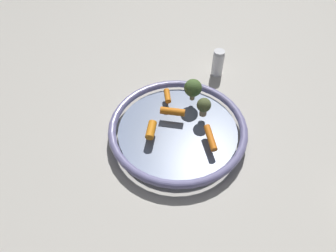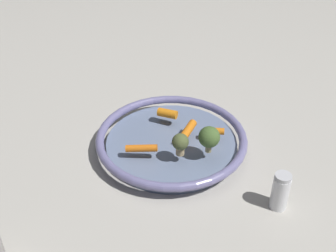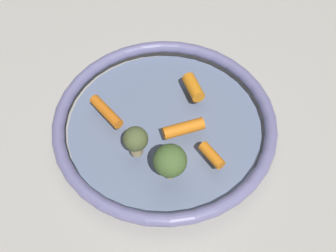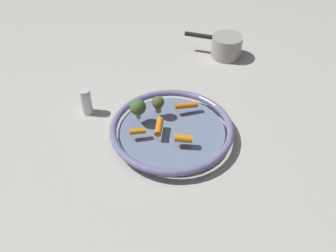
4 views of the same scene
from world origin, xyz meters
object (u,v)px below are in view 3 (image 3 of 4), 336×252
(baby_carrot_center, at_px, (193,87))
(broccoli_floret_small, at_px, (136,140))
(baby_carrot_near_rim, at_px, (212,155))
(baby_carrot_back, at_px, (106,111))
(baby_carrot_right, at_px, (183,128))
(broccoli_floret_mid, at_px, (170,161))
(serving_bowl, at_px, (165,126))

(baby_carrot_center, relative_size, broccoli_floret_small, 0.91)
(baby_carrot_center, bearing_deg, baby_carrot_near_rim, -104.96)
(baby_carrot_back, height_order, baby_carrot_right, same)
(baby_carrot_right, relative_size, broccoli_floret_small, 1.21)
(baby_carrot_center, height_order, baby_carrot_right, baby_carrot_center)
(baby_carrot_back, bearing_deg, baby_carrot_near_rim, -51.90)
(baby_carrot_back, distance_m, baby_carrot_right, 0.12)
(broccoli_floret_small, height_order, broccoli_floret_mid, broccoli_floret_mid)
(baby_carrot_back, relative_size, baby_carrot_right, 1.10)
(baby_carrot_right, relative_size, baby_carrot_near_rim, 1.45)
(baby_carrot_right, bearing_deg, baby_carrot_center, 52.63)
(baby_carrot_center, height_order, broccoli_floret_small, broccoli_floret_small)
(baby_carrot_near_rim, height_order, broccoli_floret_mid, broccoli_floret_mid)
(baby_carrot_back, height_order, broccoli_floret_small, broccoli_floret_small)
(baby_carrot_near_rim, bearing_deg, baby_carrot_right, 105.54)
(broccoli_floret_mid, bearing_deg, baby_carrot_back, 106.96)
(serving_bowl, xyz_separation_m, baby_carrot_back, (-0.08, 0.04, 0.03))
(baby_carrot_center, height_order, broccoli_floret_mid, broccoli_floret_mid)
(baby_carrot_back, relative_size, baby_carrot_near_rim, 1.59)
(baby_carrot_right, bearing_deg, serving_bowl, 112.63)
(baby_carrot_right, bearing_deg, broccoli_floret_small, -177.90)
(baby_carrot_center, bearing_deg, baby_carrot_back, 173.83)
(serving_bowl, bearing_deg, broccoli_floret_mid, -110.62)
(baby_carrot_right, height_order, baby_carrot_near_rim, baby_carrot_right)
(baby_carrot_near_rim, relative_size, broccoli_floret_small, 0.84)
(baby_carrot_center, relative_size, broccoli_floret_mid, 0.75)
(baby_carrot_center, bearing_deg, serving_bowl, -155.35)
(baby_carrot_center, bearing_deg, broccoli_floret_small, -151.95)
(baby_carrot_center, bearing_deg, baby_carrot_right, -127.37)
(broccoli_floret_small, bearing_deg, baby_carrot_right, 2.10)
(baby_carrot_center, xyz_separation_m, baby_carrot_near_rim, (-0.03, -0.12, -0.00))
(baby_carrot_near_rim, xyz_separation_m, broccoli_floret_mid, (-0.07, -0.00, 0.03))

